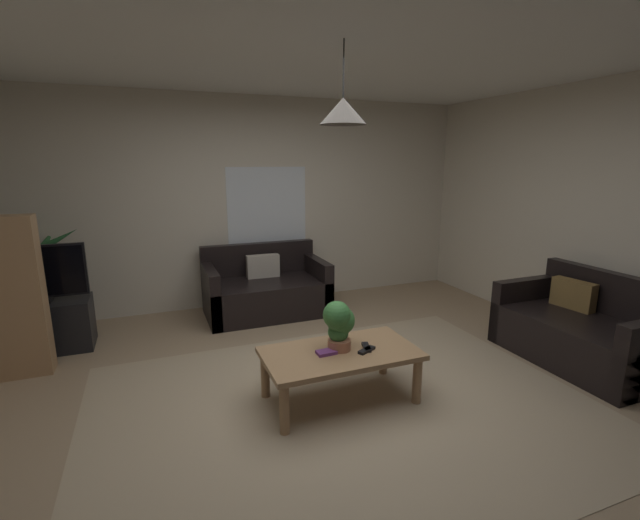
{
  "coord_description": "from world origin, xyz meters",
  "views": [
    {
      "loc": [
        -1.26,
        -2.9,
        1.84
      ],
      "look_at": [
        0.0,
        0.3,
        1.05
      ],
      "focal_mm": 24.44,
      "sensor_mm": 36.0,
      "label": 1
    }
  ],
  "objects_px": {
    "potted_palm_corner": "(41,289)",
    "tv": "(33,274)",
    "couch_right_side": "(582,333)",
    "remote_on_table_0": "(367,350)",
    "couch_under_window": "(266,291)",
    "pendant_lamp": "(343,111)",
    "book_on_table_0": "(326,352)",
    "tv_stand": "(42,327)",
    "potted_plant_on_table": "(339,322)",
    "coffee_table": "(340,358)",
    "remote_on_table_1": "(366,347)"
  },
  "relations": [
    {
      "from": "tv_stand",
      "to": "remote_on_table_0",
      "type": "bearing_deg",
      "value": -38.05
    },
    {
      "from": "coffee_table",
      "to": "tv",
      "type": "xyz_separation_m",
      "value": [
        -2.35,
        1.88,
        0.44
      ]
    },
    {
      "from": "couch_right_side",
      "to": "book_on_table_0",
      "type": "distance_m",
      "value": 2.51
    },
    {
      "from": "potted_palm_corner",
      "to": "tv",
      "type": "bearing_deg",
      "value": -83.13
    },
    {
      "from": "couch_under_window",
      "to": "couch_right_side",
      "type": "relative_size",
      "value": 1.03
    },
    {
      "from": "couch_right_side",
      "to": "potted_plant_on_table",
      "type": "bearing_deg",
      "value": -95.78
    },
    {
      "from": "couch_right_side",
      "to": "remote_on_table_1",
      "type": "height_order",
      "value": "couch_right_side"
    },
    {
      "from": "coffee_table",
      "to": "pendant_lamp",
      "type": "distance_m",
      "value": 1.81
    },
    {
      "from": "remote_on_table_0",
      "to": "potted_palm_corner",
      "type": "height_order",
      "value": "potted_palm_corner"
    },
    {
      "from": "coffee_table",
      "to": "pendant_lamp",
      "type": "relative_size",
      "value": 2.19
    },
    {
      "from": "couch_right_side",
      "to": "potted_plant_on_table",
      "type": "xyz_separation_m",
      "value": [
        -2.37,
        0.24,
        0.35
      ]
    },
    {
      "from": "remote_on_table_0",
      "to": "remote_on_table_1",
      "type": "relative_size",
      "value": 1.0
    },
    {
      "from": "book_on_table_0",
      "to": "couch_right_side",
      "type": "bearing_deg",
      "value": -4.23
    },
    {
      "from": "couch_under_window",
      "to": "coffee_table",
      "type": "bearing_deg",
      "value": -89.2
    },
    {
      "from": "coffee_table",
      "to": "potted_palm_corner",
      "type": "distance_m",
      "value": 3.38
    },
    {
      "from": "tv_stand",
      "to": "tv",
      "type": "distance_m",
      "value": 0.54
    },
    {
      "from": "remote_on_table_0",
      "to": "potted_palm_corner",
      "type": "bearing_deg",
      "value": 21.22
    },
    {
      "from": "coffee_table",
      "to": "potted_plant_on_table",
      "type": "bearing_deg",
      "value": 82.43
    },
    {
      "from": "couch_under_window",
      "to": "pendant_lamp",
      "type": "bearing_deg",
      "value": -89.2
    },
    {
      "from": "coffee_table",
      "to": "tv",
      "type": "distance_m",
      "value": 3.04
    },
    {
      "from": "coffee_table",
      "to": "potted_palm_corner",
      "type": "xyz_separation_m",
      "value": [
        -2.41,
        2.36,
        0.16
      ]
    },
    {
      "from": "remote_on_table_0",
      "to": "potted_plant_on_table",
      "type": "xyz_separation_m",
      "value": [
        -0.18,
        0.13,
        0.2
      ]
    },
    {
      "from": "couch_under_window",
      "to": "pendant_lamp",
      "type": "xyz_separation_m",
      "value": [
        0.03,
        -2.17,
        1.89
      ]
    },
    {
      "from": "pendant_lamp",
      "to": "book_on_table_0",
      "type": "bearing_deg",
      "value": -176.04
    },
    {
      "from": "potted_plant_on_table",
      "to": "book_on_table_0",
      "type": "bearing_deg",
      "value": -156.54
    },
    {
      "from": "remote_on_table_1",
      "to": "couch_right_side",
      "type": "bearing_deg",
      "value": -167.82
    },
    {
      "from": "coffee_table",
      "to": "potted_plant_on_table",
      "type": "xyz_separation_m",
      "value": [
        0.01,
        0.05,
        0.27
      ]
    },
    {
      "from": "couch_right_side",
      "to": "tv",
      "type": "xyz_separation_m",
      "value": [
        -4.73,
        2.07,
        0.51
      ]
    },
    {
      "from": "couch_under_window",
      "to": "tv_stand",
      "type": "distance_m",
      "value": 2.34
    },
    {
      "from": "coffee_table",
      "to": "book_on_table_0",
      "type": "height_order",
      "value": "book_on_table_0"
    },
    {
      "from": "book_on_table_0",
      "to": "potted_plant_on_table",
      "type": "relative_size",
      "value": 0.38
    },
    {
      "from": "book_on_table_0",
      "to": "coffee_table",
      "type": "bearing_deg",
      "value": 3.96
    },
    {
      "from": "couch_right_side",
      "to": "remote_on_table_0",
      "type": "bearing_deg",
      "value": -92.92
    },
    {
      "from": "book_on_table_0",
      "to": "remote_on_table_0",
      "type": "bearing_deg",
      "value": -13.5
    },
    {
      "from": "couch_under_window",
      "to": "book_on_table_0",
      "type": "bearing_deg",
      "value": -92.37
    },
    {
      "from": "couch_right_side",
      "to": "coffee_table",
      "type": "distance_m",
      "value": 2.39
    },
    {
      "from": "coffee_table",
      "to": "tv_stand",
      "type": "height_order",
      "value": "tv_stand"
    },
    {
      "from": "potted_plant_on_table",
      "to": "tv",
      "type": "distance_m",
      "value": 2.99
    },
    {
      "from": "tv_stand",
      "to": "tv",
      "type": "relative_size",
      "value": 0.98
    },
    {
      "from": "pendant_lamp",
      "to": "remote_on_table_0",
      "type": "bearing_deg",
      "value": -23.93
    },
    {
      "from": "couch_under_window",
      "to": "tv",
      "type": "distance_m",
      "value": 2.39
    },
    {
      "from": "potted_plant_on_table",
      "to": "potted_palm_corner",
      "type": "xyz_separation_m",
      "value": [
        -2.41,
        2.32,
        -0.11
      ]
    },
    {
      "from": "remote_on_table_0",
      "to": "pendant_lamp",
      "type": "distance_m",
      "value": 1.75
    },
    {
      "from": "coffee_table",
      "to": "pendant_lamp",
      "type": "height_order",
      "value": "pendant_lamp"
    },
    {
      "from": "potted_plant_on_table",
      "to": "tv",
      "type": "xyz_separation_m",
      "value": [
        -2.36,
        1.83,
        0.16
      ]
    },
    {
      "from": "pendant_lamp",
      "to": "coffee_table",
      "type": "bearing_deg",
      "value": 53.13
    },
    {
      "from": "book_on_table_0",
      "to": "remote_on_table_1",
      "type": "bearing_deg",
      "value": -4.24
    },
    {
      "from": "remote_on_table_0",
      "to": "pendant_lamp",
      "type": "height_order",
      "value": "pendant_lamp"
    },
    {
      "from": "coffee_table",
      "to": "remote_on_table_1",
      "type": "bearing_deg",
      "value": -8.98
    },
    {
      "from": "coffee_table",
      "to": "potted_palm_corner",
      "type": "relative_size",
      "value": 0.99
    }
  ]
}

